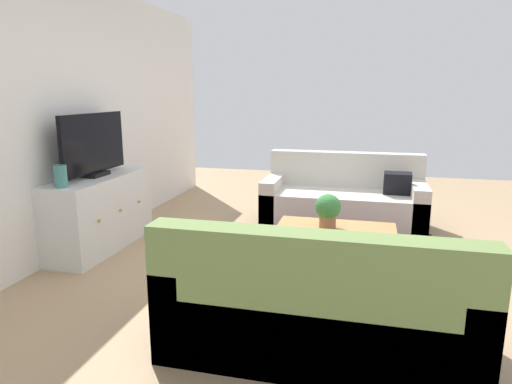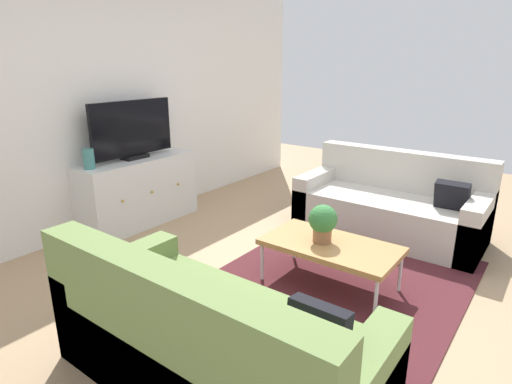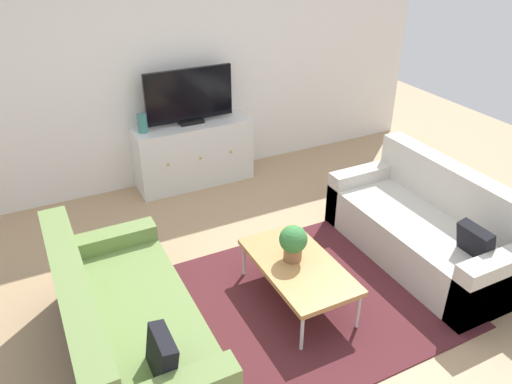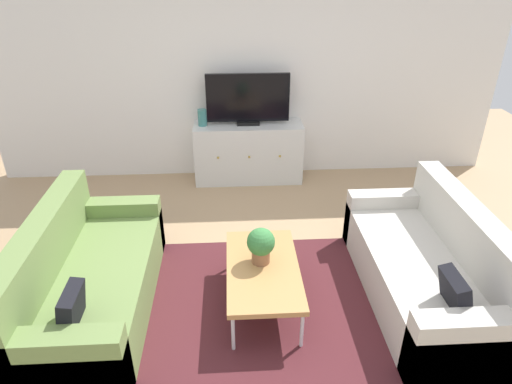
{
  "view_description": "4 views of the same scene",
  "coord_description": "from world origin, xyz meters",
  "px_view_note": "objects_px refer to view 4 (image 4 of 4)",
  "views": [
    {
      "loc": [
        -3.95,
        -0.35,
        1.58
      ],
      "look_at": [
        0.0,
        0.63,
        0.68
      ],
      "focal_mm": 31.69,
      "sensor_mm": 36.0,
      "label": 1
    },
    {
      "loc": [
        -2.82,
        -1.48,
        1.78
      ],
      "look_at": [
        0.0,
        0.63,
        0.68
      ],
      "focal_mm": 29.59,
      "sensor_mm": 36.0,
      "label": 2
    },
    {
      "loc": [
        -1.74,
        -2.84,
        2.86
      ],
      "look_at": [
        0.0,
        0.63,
        0.68
      ],
      "focal_mm": 35.0,
      "sensor_mm": 36.0,
      "label": 3
    },
    {
      "loc": [
        -0.22,
        -2.98,
        2.61
      ],
      "look_at": [
        0.0,
        0.63,
        0.68
      ],
      "focal_mm": 31.11,
      "sensor_mm": 36.0,
      "label": 4
    }
  ],
  "objects_px": {
    "couch_right_side": "(432,270)",
    "glass_vase": "(202,118)",
    "tv_console": "(248,152)",
    "coffee_table": "(263,270)",
    "couch_left_side": "(83,283)",
    "potted_plant": "(261,244)",
    "flat_screen_tv": "(248,99)"
  },
  "relations": [
    {
      "from": "couch_left_side",
      "to": "glass_vase",
      "type": "relative_size",
      "value": 9.18
    },
    {
      "from": "couch_left_side",
      "to": "tv_console",
      "type": "height_order",
      "value": "couch_left_side"
    },
    {
      "from": "coffee_table",
      "to": "potted_plant",
      "type": "xyz_separation_m",
      "value": [
        -0.02,
        0.07,
        0.2
      ]
    },
    {
      "from": "coffee_table",
      "to": "flat_screen_tv",
      "type": "relative_size",
      "value": 1.05
    },
    {
      "from": "potted_plant",
      "to": "tv_console",
      "type": "relative_size",
      "value": 0.23
    },
    {
      "from": "couch_right_side",
      "to": "flat_screen_tv",
      "type": "relative_size",
      "value": 1.84
    },
    {
      "from": "coffee_table",
      "to": "flat_screen_tv",
      "type": "distance_m",
      "value": 2.5
    },
    {
      "from": "potted_plant",
      "to": "tv_console",
      "type": "bearing_deg",
      "value": 89.95
    },
    {
      "from": "couch_left_side",
      "to": "glass_vase",
      "type": "bearing_deg",
      "value": 69.76
    },
    {
      "from": "couch_right_side",
      "to": "coffee_table",
      "type": "distance_m",
      "value": 1.43
    },
    {
      "from": "couch_left_side",
      "to": "potted_plant",
      "type": "relative_size",
      "value": 5.98
    },
    {
      "from": "couch_right_side",
      "to": "tv_console",
      "type": "height_order",
      "value": "couch_right_side"
    },
    {
      "from": "flat_screen_tv",
      "to": "glass_vase",
      "type": "height_order",
      "value": "flat_screen_tv"
    },
    {
      "from": "couch_right_side",
      "to": "glass_vase",
      "type": "relative_size",
      "value": 9.18
    },
    {
      "from": "couch_right_side",
      "to": "flat_screen_tv",
      "type": "distance_m",
      "value": 2.9
    },
    {
      "from": "couch_left_side",
      "to": "tv_console",
      "type": "bearing_deg",
      "value": 58.82
    },
    {
      "from": "couch_left_side",
      "to": "couch_right_side",
      "type": "xyz_separation_m",
      "value": [
        2.88,
        0.0,
        0.0
      ]
    },
    {
      "from": "couch_right_side",
      "to": "potted_plant",
      "type": "distance_m",
      "value": 1.47
    },
    {
      "from": "tv_console",
      "to": "flat_screen_tv",
      "type": "xyz_separation_m",
      "value": [
        0.0,
        0.02,
        0.69
      ]
    },
    {
      "from": "coffee_table",
      "to": "flat_screen_tv",
      "type": "bearing_deg",
      "value": 90.32
    },
    {
      "from": "couch_left_side",
      "to": "flat_screen_tv",
      "type": "bearing_deg",
      "value": 59.03
    },
    {
      "from": "couch_left_side",
      "to": "tv_console",
      "type": "distance_m",
      "value": 2.78
    },
    {
      "from": "tv_console",
      "to": "coffee_table",
      "type": "bearing_deg",
      "value": -89.68
    },
    {
      "from": "potted_plant",
      "to": "glass_vase",
      "type": "height_order",
      "value": "glass_vase"
    },
    {
      "from": "couch_left_side",
      "to": "flat_screen_tv",
      "type": "xyz_separation_m",
      "value": [
        1.44,
        2.39,
        0.78
      ]
    },
    {
      "from": "tv_console",
      "to": "flat_screen_tv",
      "type": "bearing_deg",
      "value": 90.0
    },
    {
      "from": "tv_console",
      "to": "couch_left_side",
      "type": "bearing_deg",
      "value": -121.18
    },
    {
      "from": "potted_plant",
      "to": "flat_screen_tv",
      "type": "height_order",
      "value": "flat_screen_tv"
    },
    {
      "from": "couch_right_side",
      "to": "tv_console",
      "type": "distance_m",
      "value": 2.78
    },
    {
      "from": "tv_console",
      "to": "couch_right_side",
      "type": "bearing_deg",
      "value": -58.78
    },
    {
      "from": "tv_console",
      "to": "flat_screen_tv",
      "type": "relative_size",
      "value": 1.35
    },
    {
      "from": "tv_console",
      "to": "flat_screen_tv",
      "type": "height_order",
      "value": "flat_screen_tv"
    }
  ]
}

